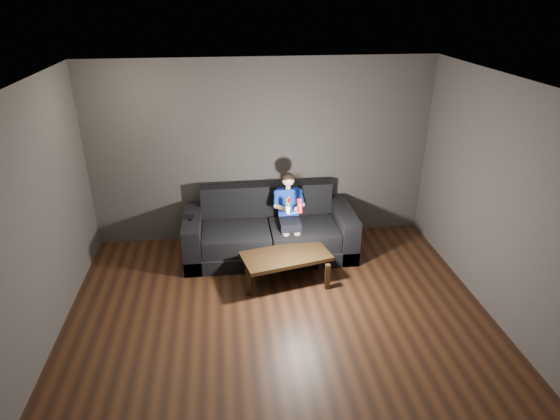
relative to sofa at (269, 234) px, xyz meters
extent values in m
plane|color=black|center=(-0.04, -1.92, -0.30)|extent=(5.00, 5.00, 0.00)
cube|color=#3E3936|center=(-0.04, 0.58, 1.05)|extent=(5.00, 0.04, 2.70)
cube|color=#3E3936|center=(-2.54, -1.92, 1.05)|extent=(0.04, 5.00, 2.70)
cube|color=#3E3936|center=(2.46, -1.92, 1.05)|extent=(0.04, 5.00, 2.70)
cube|color=silver|center=(-0.04, -1.92, 2.40)|extent=(5.00, 5.00, 0.02)
cube|color=black|center=(0.00, -0.03, -0.20)|extent=(2.41, 1.04, 0.21)
cube|color=black|center=(-0.48, -0.14, 0.03)|extent=(0.94, 0.73, 0.25)
cube|color=black|center=(0.48, -0.14, 0.03)|extent=(0.94, 0.73, 0.25)
cube|color=black|center=(0.00, 0.37, 0.39)|extent=(1.93, 0.24, 0.47)
cube|color=black|center=(-1.09, -0.03, 0.02)|extent=(0.24, 1.04, 0.66)
cube|color=black|center=(1.09, -0.03, 0.02)|extent=(0.24, 1.04, 0.66)
cube|color=black|center=(0.27, -0.16, 0.22)|extent=(0.29, 0.36, 0.13)
cube|color=#162B99|center=(0.27, 0.03, 0.48)|extent=(0.29, 0.21, 0.40)
cube|color=yellow|center=(0.27, -0.05, 0.54)|extent=(0.09, 0.09, 0.10)
cube|color=red|center=(0.27, -0.06, 0.54)|extent=(0.06, 0.06, 0.06)
cylinder|color=#E0B987|center=(0.27, 0.03, 0.70)|extent=(0.07, 0.07, 0.06)
sphere|color=#E0B987|center=(0.27, 0.03, 0.81)|extent=(0.17, 0.17, 0.17)
ellipsoid|color=black|center=(0.27, 0.04, 0.83)|extent=(0.18, 0.18, 0.16)
cylinder|color=#162B99|center=(0.10, -0.03, 0.55)|extent=(0.08, 0.22, 0.18)
cylinder|color=#162B99|center=(0.45, -0.03, 0.55)|extent=(0.08, 0.22, 0.18)
cylinder|color=#E0B987|center=(0.15, -0.19, 0.51)|extent=(0.13, 0.23, 0.10)
cylinder|color=#E0B987|center=(0.41, -0.19, 0.51)|extent=(0.13, 0.23, 0.10)
sphere|color=#E0B987|center=(0.20, -0.28, 0.50)|extent=(0.08, 0.08, 0.08)
sphere|color=#E0B987|center=(0.36, -0.28, 0.50)|extent=(0.08, 0.08, 0.08)
cylinder|color=#E0B987|center=(0.20, -0.36, 0.01)|extent=(0.09, 0.09, 0.33)
cylinder|color=#E0B987|center=(0.35, -0.36, 0.01)|extent=(0.09, 0.09, 0.33)
cube|color=red|center=(0.36, -0.48, 0.65)|extent=(0.06, 0.08, 0.20)
cube|color=maroon|center=(0.36, -0.51, 0.70)|extent=(0.03, 0.02, 0.03)
cylinder|color=silver|center=(0.36, -0.51, 0.63)|extent=(0.02, 0.01, 0.02)
ellipsoid|color=silver|center=(0.20, -0.48, 0.61)|extent=(0.06, 0.09, 0.16)
cylinder|color=black|center=(0.20, -0.52, 0.66)|extent=(0.03, 0.01, 0.03)
cube|color=black|center=(-1.09, -0.09, 0.37)|extent=(0.07, 0.15, 0.03)
cube|color=black|center=(-1.09, -0.04, 0.38)|extent=(0.02, 0.02, 0.00)
cube|color=black|center=(0.14, -0.79, 0.08)|extent=(1.22, 0.80, 0.05)
cube|color=black|center=(-0.37, -1.02, -0.13)|extent=(0.06, 0.06, 0.36)
cube|color=black|center=(0.65, -1.02, -0.13)|extent=(0.06, 0.06, 0.36)
cube|color=black|center=(-0.37, -0.56, -0.13)|extent=(0.06, 0.06, 0.36)
cube|color=black|center=(0.65, -0.56, -0.13)|extent=(0.06, 0.06, 0.36)
camera|label=1|loc=(-0.57, -5.96, 3.20)|focal=30.00mm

